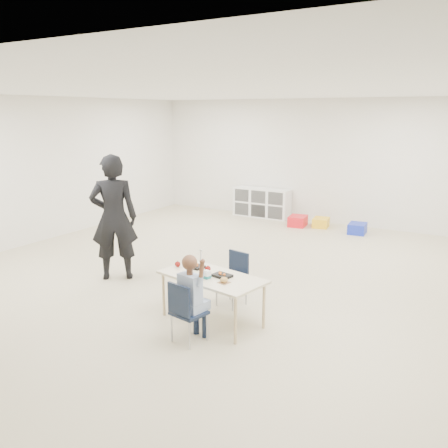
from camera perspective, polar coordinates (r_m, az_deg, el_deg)
The scene contains 16 objects.
room at distance 7.12m, azimuth -1.77°, elevation 4.46°, with size 9.00×9.02×2.80m.
table at distance 5.80m, azimuth -1.44°, elevation -8.95°, with size 1.38×0.87×0.59m.
chair_near at distance 5.33m, azimuth -4.22°, elevation -10.45°, with size 0.34×0.32×0.71m, color black, non-canonical shape.
chair_far at distance 6.25m, azimuth 0.90°, elevation -6.72°, with size 0.34×0.32×0.71m, color black, non-canonical shape.
child at distance 5.25m, azimuth -4.26°, elevation -8.41°, with size 0.47×0.47×1.11m, color #9BACD2, non-canonical shape.
lunch_tray_near at distance 5.66m, azimuth -0.22°, elevation -6.22°, with size 0.22×0.16×0.03m, color black.
lunch_tray_far at distance 5.99m, azimuth -3.47°, elevation -5.11°, with size 0.22×0.16×0.03m, color black.
milk_carton at distance 5.58m, azimuth -2.06°, elevation -6.15°, with size 0.07×0.07×0.10m, color white.
bread_roll at distance 5.46m, azimuth 0.00°, elevation -6.75°, with size 0.09×0.09×0.07m, color #AF7D47.
apple_near at distance 5.83m, azimuth -1.95°, elevation -5.40°, with size 0.07×0.07×0.07m, color maroon.
apple_far at distance 6.03m, azimuth -5.59°, elevation -4.83°, with size 0.07×0.07×0.07m, color maroon.
cubby_shelf at distance 11.57m, azimuth 4.56°, elevation 2.58°, with size 1.40×0.40×0.70m, color white.
adult at distance 7.30m, azimuth -13.12°, elevation 0.76°, with size 0.70×0.46×1.91m, color black.
bin_red at distance 10.76m, azimuth 8.86°, elevation 0.36°, with size 0.36×0.47×0.23m, color red.
bin_yellow at distance 10.75m, azimuth 11.58°, elevation 0.17°, with size 0.33×0.42×0.20m, color yellow.
bin_blue at distance 10.37m, azimuth 15.74°, elevation -0.52°, with size 0.34×0.44×0.22m, color #182BB4.
Camera 1 is at (3.76, -5.95, 2.50)m, focal length 38.00 mm.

